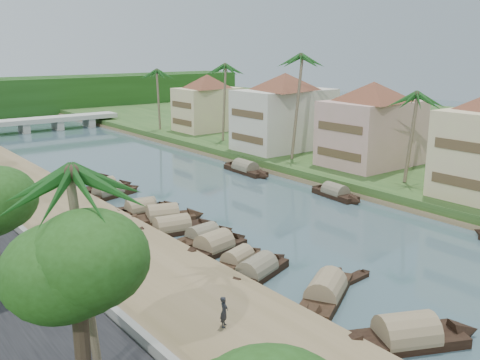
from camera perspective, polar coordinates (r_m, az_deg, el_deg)
ground at (r=42.41m, az=11.23°, el=-6.65°), size 220.00×220.00×0.00m
left_bank at (r=50.01m, az=-19.54°, el=-3.52°), size 10.00×180.00×0.80m
right_bank at (r=68.72m, az=9.18°, el=1.93°), size 16.00×180.00×1.20m
far_right_fill at (r=98.70m, az=24.12°, el=4.52°), size 60.00×220.00×1.15m
bridge at (r=103.14m, az=-20.49°, el=5.86°), size 28.00×4.00×2.40m
building_mid at (r=64.67m, az=13.87°, el=5.93°), size 14.11×14.11×9.70m
building_far at (r=73.40m, az=4.77°, el=7.41°), size 15.59×15.59×10.20m
building_distant at (r=89.69m, az=-3.50°, el=8.30°), size 12.62×12.62×9.20m
sampan_1 at (r=29.55m, az=17.28°, el=-15.72°), size 8.60×5.46×2.51m
sampan_2 at (r=33.20m, az=9.12°, el=-11.79°), size 8.51×5.81×2.30m
sampan_3 at (r=35.65m, az=1.81°, el=-9.75°), size 7.86×3.94×2.10m
sampan_4 at (r=37.35m, az=-0.24°, el=-8.61°), size 6.31×3.15×1.82m
sampan_5 at (r=39.78m, az=-2.77°, el=-7.15°), size 7.45×3.04×2.31m
sampan_6 at (r=41.82m, az=-3.97°, el=-6.10°), size 6.78×2.35×2.02m
sampan_7 at (r=44.01m, az=-7.23°, el=-5.14°), size 8.31×3.21×2.17m
sampan_8 at (r=46.88m, az=-8.24°, el=-3.96°), size 7.86×4.05×2.36m
sampan_9 at (r=49.78m, az=-10.51°, el=-3.00°), size 7.77×3.01×1.97m
sampan_10 at (r=49.24m, az=-10.59°, el=-3.19°), size 7.02×1.72×1.97m
sampan_11 at (r=58.14m, az=-14.40°, el=-0.74°), size 7.09×1.97×2.04m
sampan_12 at (r=55.41m, az=-13.85°, el=-1.42°), size 8.55×3.65×2.03m
sampan_13 at (r=62.22m, az=-17.19°, el=0.04°), size 8.29×2.18×2.25m
sampan_15 at (r=54.77m, az=10.12°, el=-1.41°), size 2.17×7.51×2.02m
sampan_16 at (r=64.52m, az=0.58°, el=1.16°), size 2.22×9.36×2.26m
canoe_1 at (r=35.75m, az=11.48°, el=-10.51°), size 4.86×1.13×0.78m
canoe_2 at (r=49.93m, az=-10.45°, el=-3.31°), size 4.71×2.00×0.68m
palm_1 at (r=56.36m, az=17.91°, el=8.50°), size 3.20×3.20×10.54m
palm_2 at (r=65.70m, az=5.98°, el=12.77°), size 3.20×3.20×14.10m
palm_3 at (r=78.84m, az=-1.82°, el=11.94°), size 3.20×3.20×12.55m
palm_4 at (r=21.11m, az=-16.52°, el=0.56°), size 3.20×3.20×10.42m
palm_7 at (r=90.96m, az=-8.76°, el=11.34°), size 3.20×3.20×11.36m
tree_1 at (r=20.46m, az=-17.10°, el=-8.96°), size 4.44×4.44×7.54m
tree_6 at (r=79.60m, az=5.60°, el=7.43°), size 4.42×4.42×6.44m
person_near at (r=28.14m, az=-1.71°, el=-13.85°), size 0.71×0.69×1.64m
person_far at (r=38.93m, az=-16.43°, el=-6.38°), size 0.91×0.79×1.58m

